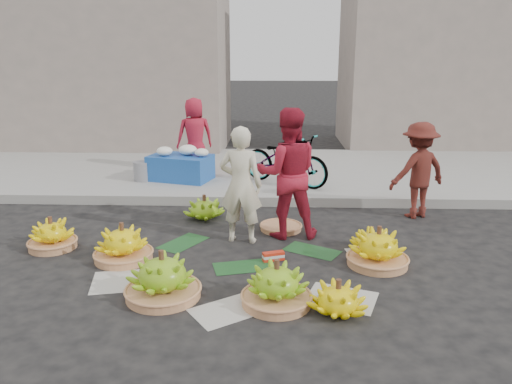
{
  "coord_description": "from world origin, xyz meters",
  "views": [
    {
      "loc": [
        0.24,
        -5.32,
        2.29
      ],
      "look_at": [
        0.02,
        0.41,
        0.7
      ],
      "focal_mm": 35.0,
      "sensor_mm": 36.0,
      "label": 1
    }
  ],
  "objects_px": {
    "flower_table": "(181,166)",
    "banana_bunch_4": "(378,248)",
    "banana_bunch_0": "(123,244)",
    "bicycle": "(285,160)",
    "vendor_cream": "(241,185)"
  },
  "relations": [
    {
      "from": "banana_bunch_0",
      "to": "bicycle",
      "type": "relative_size",
      "value": 0.4
    },
    {
      "from": "flower_table",
      "to": "bicycle",
      "type": "relative_size",
      "value": 0.73
    },
    {
      "from": "vendor_cream",
      "to": "flower_table",
      "type": "xyz_separation_m",
      "value": [
        -1.25,
        2.67,
        -0.36
      ]
    },
    {
      "from": "bicycle",
      "to": "banana_bunch_0",
      "type": "bearing_deg",
      "value": -179.08
    },
    {
      "from": "banana_bunch_0",
      "to": "banana_bunch_4",
      "type": "height_order",
      "value": "banana_bunch_4"
    },
    {
      "from": "banana_bunch_4",
      "to": "flower_table",
      "type": "distance_m",
      "value": 4.4
    },
    {
      "from": "bicycle",
      "to": "vendor_cream",
      "type": "bearing_deg",
      "value": -161.13
    },
    {
      "from": "banana_bunch_0",
      "to": "bicycle",
      "type": "distance_m",
      "value": 3.65
    },
    {
      "from": "banana_bunch_4",
      "to": "flower_table",
      "type": "relative_size",
      "value": 0.56
    },
    {
      "from": "banana_bunch_0",
      "to": "vendor_cream",
      "type": "bearing_deg",
      "value": 26.64
    },
    {
      "from": "banana_bunch_0",
      "to": "bicycle",
      "type": "xyz_separation_m",
      "value": [
        1.91,
        3.09,
        0.36
      ]
    },
    {
      "from": "banana_bunch_0",
      "to": "banana_bunch_4",
      "type": "relative_size",
      "value": 0.98
    },
    {
      "from": "flower_table",
      "to": "vendor_cream",
      "type": "bearing_deg",
      "value": -48.82
    },
    {
      "from": "flower_table",
      "to": "banana_bunch_4",
      "type": "bearing_deg",
      "value": -33.88
    },
    {
      "from": "vendor_cream",
      "to": "bicycle",
      "type": "height_order",
      "value": "vendor_cream"
    }
  ]
}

